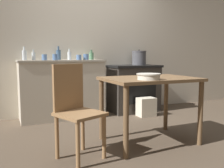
{
  "coord_description": "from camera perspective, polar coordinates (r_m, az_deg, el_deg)",
  "views": [
    {
      "loc": [
        -1.45,
        -2.69,
        1.02
      ],
      "look_at": [
        0.0,
        0.53,
        0.62
      ],
      "focal_mm": 40.0,
      "sensor_mm": 36.0,
      "label": 1
    }
  ],
  "objects": [
    {
      "name": "stock_pot",
      "position": [
        4.66,
        6.19,
        5.97
      ],
      "size": [
        0.27,
        0.27,
        0.28
      ],
      "color": "#4C4C51",
      "rests_on": "stove"
    },
    {
      "name": "cup_far_right",
      "position": [
        3.97,
        -15.2,
        5.92
      ],
      "size": [
        0.08,
        0.08,
        0.09
      ],
      "primitive_type": "cylinder",
      "color": "#4C6B99",
      "rests_on": "counter_cabinet"
    },
    {
      "name": "cup_right",
      "position": [
        4.14,
        -7.58,
        6.06
      ],
      "size": [
        0.08,
        0.08,
        0.08
      ],
      "primitive_type": "cylinder",
      "color": "#4C6B99",
      "rests_on": "counter_cabinet"
    },
    {
      "name": "chair",
      "position": [
        2.53,
        -8.36,
        -5.46
      ],
      "size": [
        0.52,
        0.52,
        0.94
      ],
      "rotation": [
        0.0,
        0.0,
        0.39
      ],
      "color": "#997047",
      "rests_on": "ground_plane"
    },
    {
      "name": "mixing_bowl_large",
      "position": [
        2.66,
        8.37,
        1.79
      ],
      "size": [
        0.26,
        0.26,
        0.07
      ],
      "color": "silver",
      "rests_on": "work_table"
    },
    {
      "name": "bottle_center",
      "position": [
        4.39,
        -4.74,
        6.44
      ],
      "size": [
        0.08,
        0.08,
        0.17
      ],
      "color": "#517F5B",
      "rests_on": "counter_cabinet"
    },
    {
      "name": "bottle_far_left",
      "position": [
        4.18,
        -9.71,
        6.41
      ],
      "size": [
        0.06,
        0.06,
        0.18
      ],
      "color": "silver",
      "rests_on": "counter_cabinet"
    },
    {
      "name": "ground_plane",
      "position": [
        3.22,
        3.97,
        -12.02
      ],
      "size": [
        14.0,
        14.0,
        0.0
      ],
      "primitive_type": "plane",
      "color": "brown"
    },
    {
      "name": "work_table",
      "position": [
        2.94,
        8.61,
        -0.75
      ],
      "size": [
        1.05,
        0.75,
        0.77
      ],
      "color": "brown",
      "rests_on": "ground_plane"
    },
    {
      "name": "bottle_left",
      "position": [
        4.18,
        -17.49,
        6.13
      ],
      "size": [
        0.06,
        0.06,
        0.17
      ],
      "color": "silver",
      "rests_on": "counter_cabinet"
    },
    {
      "name": "counter_cabinet",
      "position": [
        4.14,
        -11.31,
        -1.19
      ],
      "size": [
        1.36,
        0.51,
        0.95
      ],
      "color": "beige",
      "rests_on": "ground_plane"
    },
    {
      "name": "stove",
      "position": [
        4.6,
        4.97,
        -0.96
      ],
      "size": [
        0.91,
        0.56,
        0.85
      ],
      "color": "#38332D",
      "rests_on": "ground_plane"
    },
    {
      "name": "wall_back",
      "position": [
        4.52,
        -5.53,
        9.67
      ],
      "size": [
        8.0,
        0.07,
        2.55
      ],
      "color": "beige",
      "rests_on": "ground_plane"
    },
    {
      "name": "flour_sack",
      "position": [
        4.28,
        7.83,
        -5.22
      ],
      "size": [
        0.3,
        0.21,
        0.31
      ],
      "primitive_type": "cube",
      "color": "beige",
      "rests_on": "ground_plane"
    },
    {
      "name": "bottle_center_left",
      "position": [
        4.26,
        -12.14,
        6.59
      ],
      "size": [
        0.07,
        0.07,
        0.22
      ],
      "color": "#3D5675",
      "rests_on": "counter_cabinet"
    },
    {
      "name": "cup_mid_right",
      "position": [
        3.97,
        -12.91,
        6.01
      ],
      "size": [
        0.08,
        0.08,
        0.09
      ],
      "primitive_type": "cylinder",
      "color": "#4C6B99",
      "rests_on": "counter_cabinet"
    },
    {
      "name": "bottle_mid_left",
      "position": [
        4.11,
        -19.39,
        6.3
      ],
      "size": [
        0.07,
        0.07,
        0.21
      ],
      "color": "silver",
      "rests_on": "counter_cabinet"
    },
    {
      "name": "cup_center_right",
      "position": [
        4.19,
        -5.99,
        6.18
      ],
      "size": [
        0.09,
        0.09,
        0.1
      ],
      "primitive_type": "cylinder",
      "color": "#4C6B99",
      "rests_on": "counter_cabinet"
    }
  ]
}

